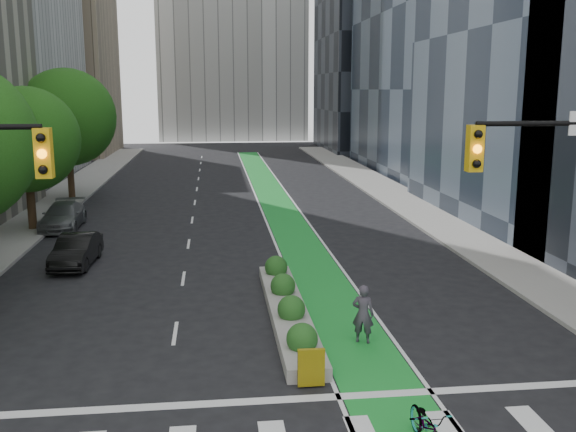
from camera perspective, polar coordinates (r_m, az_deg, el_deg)
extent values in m
plane|color=black|center=(15.44, -1.52, -18.14)|extent=(160.00, 160.00, 0.00)
cube|color=gray|center=(40.55, -21.72, -0.26)|extent=(3.60, 90.00, 0.15)
cube|color=gray|center=(41.22, 11.81, 0.48)|extent=(3.60, 90.00, 0.15)
cube|color=#1A922F|center=(44.26, -1.15, 1.35)|extent=(2.20, 70.00, 0.01)
cube|color=tan|center=(81.79, -20.61, 14.30)|extent=(14.00, 16.00, 26.00)
cube|color=black|center=(84.36, 8.20, 15.45)|extent=(14.00, 18.00, 28.00)
cylinder|color=black|center=(37.13, -21.94, 2.13)|extent=(0.44, 0.44, 4.48)
sphere|color=#1E4B10|center=(36.84, -22.25, 6.31)|extent=(5.60, 5.60, 5.60)
cylinder|color=black|center=(46.72, -18.81, 4.46)|extent=(0.44, 0.44, 5.15)
sphere|color=#1E4B10|center=(46.50, -19.06, 8.29)|extent=(6.60, 6.60, 6.60)
cube|color=gold|center=(14.41, -20.89, 5.24)|extent=(0.34, 0.28, 1.05)
sphere|color=orange|center=(14.25, -21.04, 5.18)|extent=(0.20, 0.20, 0.20)
cube|color=gold|center=(15.15, 16.26, 5.79)|extent=(0.34, 0.28, 1.05)
sphere|color=orange|center=(15.01, 16.50, 5.73)|extent=(0.20, 0.20, 0.20)
cube|color=gray|center=(21.82, -0.02, -8.52)|extent=(1.20, 10.00, 0.40)
cube|color=yellow|center=(16.91, 2.07, -13.31)|extent=(0.70, 0.12, 1.00)
sphere|color=#194C19|center=(18.42, 1.26, -10.85)|extent=(0.90, 0.90, 0.90)
sphere|color=#194C19|center=(20.74, 0.30, -8.28)|extent=(0.90, 0.90, 0.90)
sphere|color=#194C19|center=(23.09, -0.45, -6.22)|extent=(0.90, 0.90, 0.90)
sphere|color=#194C19|center=(25.48, -1.06, -4.55)|extent=(0.90, 0.90, 0.90)
imported|color=gray|center=(14.72, 12.26, -17.77)|extent=(0.73, 1.91, 0.99)
imported|color=#3D3742|center=(19.67, 6.68, -8.64)|extent=(0.78, 0.66, 1.82)
imported|color=black|center=(29.40, -18.30, -2.92)|extent=(1.66, 4.21, 1.36)
imported|color=#5A5E60|center=(37.49, -19.37, 0.00)|extent=(2.01, 4.85, 1.40)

